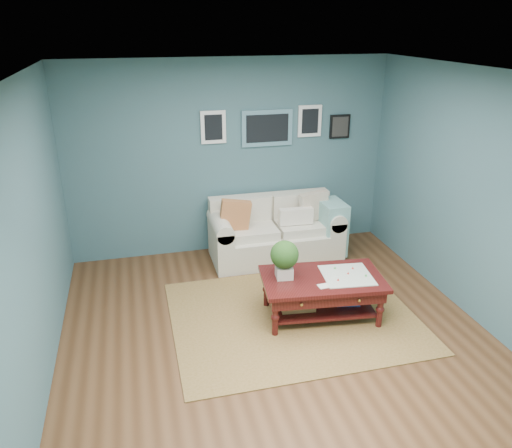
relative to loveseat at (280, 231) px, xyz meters
name	(u,v)px	position (x,y,z in m)	size (l,w,h in m)	color
room_shell	(283,221)	(-0.58, -1.97, 0.98)	(5.00, 5.02, 2.70)	brown
area_rug	(293,316)	(-0.31, -1.57, -0.38)	(2.72, 2.17, 0.01)	brown
loveseat	(280,231)	(0.00, 0.00, 0.00)	(1.84, 0.83, 0.94)	silver
coffee_table	(316,284)	(-0.08, -1.61, 0.03)	(1.41, 0.92, 0.93)	black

